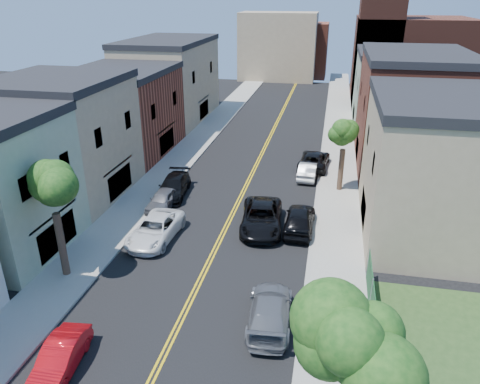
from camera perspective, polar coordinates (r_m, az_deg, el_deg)
The scene contains 26 objects.
sidewalk_left at distance 50.82m, azimuth -5.79°, elevation 6.14°, with size 3.20×100.00×0.15m, color gray.
sidewalk_right at distance 48.69m, azimuth 12.36°, elevation 4.89°, with size 3.20×100.00×0.15m, color gray.
curb_left at distance 50.34m, azimuth -3.88°, elevation 6.03°, with size 0.30×100.00×0.15m, color gray.
curb_right at distance 48.67m, azimuth 10.30°, elevation 5.06°, with size 0.30×100.00×0.15m, color gray.
bldg_left_tan_near at distance 39.00m, azimuth -21.27°, elevation 5.91°, with size 9.00×10.00×9.00m, color #998466.
bldg_left_brick at distance 48.36m, azimuth -14.41°, elevation 9.43°, with size 9.00×12.00×8.00m, color brown.
bldg_left_tan_far at distance 60.82m, azimuth -8.83°, elevation 13.47°, with size 9.00×16.00×9.50m, color #998466.
bldg_right_tan at distance 32.92m, azimuth 23.59°, elevation 2.36°, with size 9.00×12.00×9.00m, color #998466.
bldg_right_brick at distance 45.98m, azimuth 20.59°, elevation 9.22°, with size 9.00×14.00×10.00m, color brown.
bldg_right_palegrn at distance 59.69m, azimuth 18.72°, elevation 11.83°, with size 9.00×12.00×8.50m, color gray.
church at distance 74.33m, azimuth 19.69°, elevation 16.23°, with size 16.20×14.20×22.60m.
backdrop_left at distance 89.32m, azimuth 4.79°, elevation 17.73°, with size 14.00×8.00×12.00m, color #998466.
backdrop_center at distance 93.01m, azimuth 7.65°, elevation 17.24°, with size 10.00×8.00×10.00m, color brown.
fence_right at distance 21.45m, azimuth 16.85°, elevation -19.47°, with size 0.04×15.00×1.90m, color #143F1E.
tree_left_mid at distance 26.44m, azimuth -22.86°, elevation 2.30°, with size 5.20×5.20×9.29m.
tree_right_corner at distance 13.11m, azimuth 14.80°, elevation -15.58°, with size 5.80×5.80×10.35m.
tree_right_far at distance 37.48m, azimuth 13.10°, elevation 8.25°, with size 4.40×4.40×8.03m.
red_sedan at distance 22.73m, azimuth -21.65°, elevation -18.81°, with size 1.42×4.08×1.34m, color red.
white_pickup at distance 31.25m, azimuth -10.57°, elevation -4.61°, with size 2.56×5.55×1.54m, color white.
grey_car_left at distance 35.64m, azimuth -9.64°, elevation -0.93°, with size 1.68×4.17×1.42m, color #525359.
black_car_left at distance 37.69m, azimuth -8.36°, elevation 0.68°, with size 2.17×5.34×1.55m, color black.
grey_car_right at distance 23.66m, azimuth 3.76°, elevation -14.62°, with size 2.14×5.26×1.53m, color slate.
black_car_right at distance 32.13m, azimuth 7.51°, elevation -3.39°, with size 2.02×5.03×1.71m, color black.
silver_car_right at distance 41.36m, azimuth 8.54°, elevation 2.74°, with size 1.54×4.42×1.46m, color #AFB2B7.
dark_car_right_far at distance 43.86m, azimuth 9.29°, elevation 4.00°, with size 2.59×5.62×1.56m, color black.
black_suv_lane at distance 32.14m, azimuth 2.73°, elevation -3.20°, with size 2.81×6.10×1.70m, color black.
Camera 1 is at (6.71, -6.17, 15.48)m, focal length 34.00 mm.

